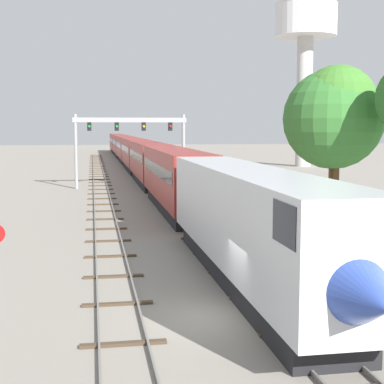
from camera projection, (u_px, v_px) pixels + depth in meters
The scene contains 8 objects.
ground_plane at pixel (223, 317), 19.88m from camera, with size 400.00×400.00×0.00m, color gray.
track_main at pixel (139, 175), 78.97m from camera, with size 2.60×200.00×0.16m.
track_near at pixel (101, 191), 58.45m from camera, with size 2.60×160.00×0.16m.
passenger_train at pixel (135, 153), 87.40m from camera, with size 3.04×150.21×4.80m.
signal_gantry at pixel (130, 134), 61.85m from camera, with size 12.10×0.49×7.88m.
water_tower at pixel (306, 32), 94.57m from camera, with size 10.21×10.21×27.69m.
trackside_tree_left at pixel (338, 105), 48.42m from camera, with size 6.55×6.55×11.70m.
trackside_tree_right at pixel (333, 119), 49.06m from camera, with size 8.52×8.52×11.48m.
Camera 1 is at (-4.32, -18.81, 6.50)m, focal length 54.19 mm.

